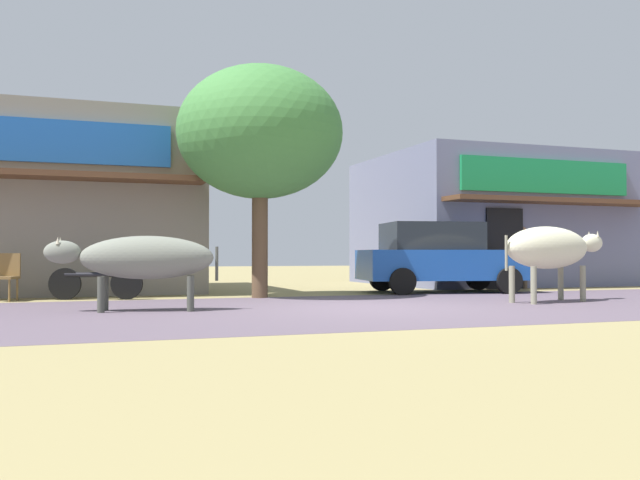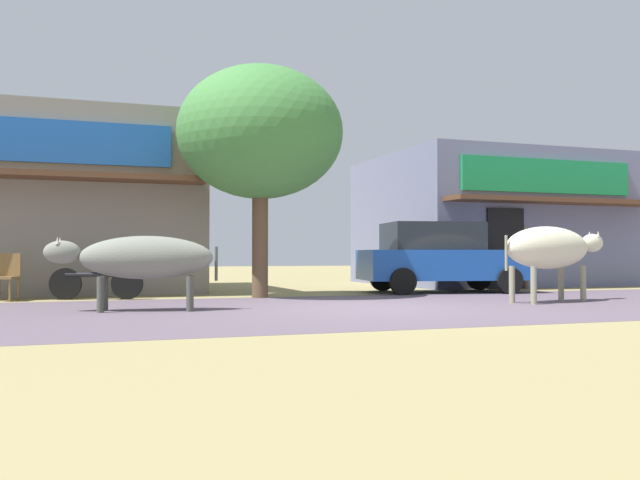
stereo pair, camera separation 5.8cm
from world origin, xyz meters
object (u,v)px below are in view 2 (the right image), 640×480
(parked_hatchback_car, at_px, (440,257))
(cow_near_brown, at_px, (143,258))
(parked_motorcycle, at_px, (98,276))
(pedestrian_by_shop, at_px, (523,252))
(roadside_tree, at_px, (260,133))
(cafe_chair_by_doorway, at_px, (7,274))
(cow_far_dark, at_px, (550,248))

(parked_hatchback_car, bearing_deg, cow_near_brown, -155.84)
(parked_motorcycle, height_order, pedestrian_by_shop, pedestrian_by_shop)
(roadside_tree, relative_size, cafe_chair_by_doorway, 5.23)
(cow_near_brown, bearing_deg, cow_far_dark, -3.54)
(cow_far_dark, distance_m, pedestrian_by_shop, 5.38)
(parked_hatchback_car, xyz_separation_m, cow_near_brown, (-7.10, -3.19, -0.00))
(parked_hatchback_car, relative_size, pedestrian_by_shop, 2.49)
(pedestrian_by_shop, relative_size, cafe_chair_by_doorway, 1.79)
(parked_hatchback_car, relative_size, cafe_chair_by_doorway, 4.45)
(parked_motorcycle, bearing_deg, cow_far_dark, -24.05)
(parked_motorcycle, height_order, cafe_chair_by_doorway, parked_motorcycle)
(roadside_tree, relative_size, pedestrian_by_shop, 2.93)
(cow_far_dark, height_order, pedestrian_by_shop, pedestrian_by_shop)
(roadside_tree, xyz_separation_m, cow_near_brown, (-2.59, -2.64, -2.58))
(cow_near_brown, distance_m, pedestrian_by_shop, 10.98)
(cow_near_brown, bearing_deg, roadside_tree, 45.48)
(parked_hatchback_car, relative_size, cow_far_dark, 1.53)
(roadside_tree, xyz_separation_m, pedestrian_by_shop, (7.56, 1.54, -2.45))
(parked_motorcycle, bearing_deg, cafe_chair_by_doorway, 174.35)
(cow_near_brown, distance_m, cafe_chair_by_doorway, 4.00)
(roadside_tree, height_order, cow_far_dark, roadside_tree)
(pedestrian_by_shop, bearing_deg, roadside_tree, -168.51)
(parked_motorcycle, bearing_deg, roadside_tree, -8.46)
(cafe_chair_by_doorway, bearing_deg, cow_far_dark, -21.12)
(roadside_tree, relative_size, cow_far_dark, 1.79)
(roadside_tree, relative_size, parked_hatchback_car, 1.17)
(roadside_tree, bearing_deg, cow_far_dark, -32.77)
(cow_far_dark, bearing_deg, cow_near_brown, 176.46)
(parked_motorcycle, relative_size, cafe_chair_by_doorway, 1.93)
(parked_hatchback_car, distance_m, cow_near_brown, 7.78)
(cow_far_dark, distance_m, cafe_chair_by_doorway, 10.38)
(parked_hatchback_car, xyz_separation_m, parked_motorcycle, (-7.70, -0.07, -0.37))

